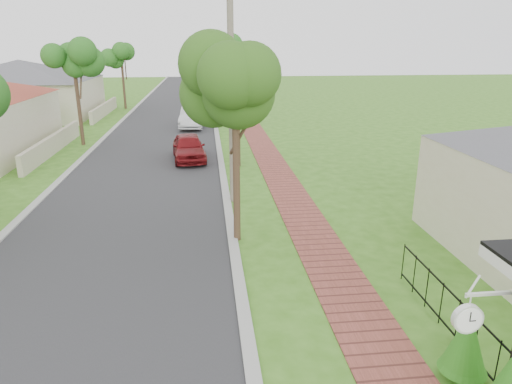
{
  "coord_description": "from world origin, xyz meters",
  "views": [
    {
      "loc": [
        -0.06,
        -6.17,
        5.9
      ],
      "look_at": [
        1.41,
        7.15,
        1.5
      ],
      "focal_mm": 32.0,
      "sensor_mm": 36.0,
      "label": 1
    }
  ],
  "objects_px": {
    "parked_car_white": "(193,117)",
    "near_tree": "(235,88)",
    "parked_car_red": "(189,147)",
    "utility_pole": "(231,88)",
    "station_clock": "(469,317)"
  },
  "relations": [
    {
      "from": "parked_car_white",
      "to": "near_tree",
      "type": "height_order",
      "value": "near_tree"
    },
    {
      "from": "parked_car_red",
      "to": "station_clock",
      "type": "xyz_separation_m",
      "value": [
        4.8,
        -18.06,
        1.27
      ]
    },
    {
      "from": "station_clock",
      "to": "parked_car_white",
      "type": "bearing_deg",
      "value": 99.79
    },
    {
      "from": "parked_car_red",
      "to": "station_clock",
      "type": "bearing_deg",
      "value": -80.76
    },
    {
      "from": "parked_car_white",
      "to": "station_clock",
      "type": "bearing_deg",
      "value": -75.7
    },
    {
      "from": "near_tree",
      "to": "utility_pole",
      "type": "bearing_deg",
      "value": 88.45
    },
    {
      "from": "parked_car_red",
      "to": "near_tree",
      "type": "bearing_deg",
      "value": -85.89
    },
    {
      "from": "parked_car_red",
      "to": "near_tree",
      "type": "xyz_separation_m",
      "value": [
        1.8,
        -10.46,
        3.99
      ]
    },
    {
      "from": "parked_car_white",
      "to": "station_clock",
      "type": "height_order",
      "value": "station_clock"
    },
    {
      "from": "parked_car_red",
      "to": "parked_car_white",
      "type": "height_order",
      "value": "parked_car_white"
    },
    {
      "from": "parked_car_red",
      "to": "utility_pole",
      "type": "xyz_separation_m",
      "value": [
        1.9,
        -6.77,
        3.64
      ]
    },
    {
      "from": "utility_pole",
      "to": "station_clock",
      "type": "relative_size",
      "value": 8.93
    },
    {
      "from": "parked_car_white",
      "to": "near_tree",
      "type": "xyz_separation_m",
      "value": [
        1.8,
        -20.24,
        3.92
      ]
    },
    {
      "from": "utility_pole",
      "to": "station_clock",
      "type": "xyz_separation_m",
      "value": [
        2.9,
        -11.3,
        -2.37
      ]
    },
    {
      "from": "parked_car_red",
      "to": "utility_pole",
      "type": "distance_m",
      "value": 7.92
    }
  ]
}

